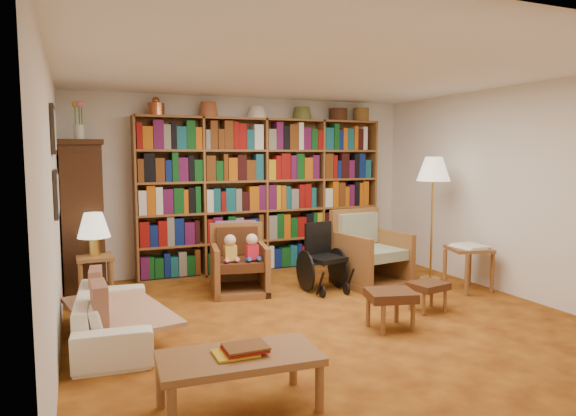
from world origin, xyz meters
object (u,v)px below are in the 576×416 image
armchair_sage (367,256)px  footstool_a (391,298)px  armchair_leather (237,264)px  side_table_papers (469,255)px  side_table_lamp (95,269)px  coffee_table (239,361)px  wheelchair (322,260)px  floor_lamp (433,174)px  sofa (114,316)px  footstool_b (428,288)px

armchair_sage → footstool_a: 1.76m
armchair_leather → side_table_papers: armchair_leather is taller
side_table_lamp → footstool_a: 3.26m
armchair_leather → coffee_table: armchair_leather is taller
armchair_leather → armchair_sage: bearing=-9.7°
armchair_sage → wheelchair: bearing=-176.6°
armchair_sage → floor_lamp: size_ratio=0.58×
side_table_papers → wheelchair: bearing=155.8°
side_table_lamp → footstool_a: (2.60, -1.96, -0.10)m
sofa → floor_lamp: (4.11, 0.73, 1.20)m
side_table_lamp → wheelchair: (2.65, -0.39, -0.03)m
sofa → coffee_table: 1.79m
armchair_sage → wheelchair: size_ratio=1.15×
armchair_sage → side_table_papers: armchair_sage is taller
sofa → footstool_a: 2.60m
floor_lamp → footstool_a: (-1.61, -1.43, -1.12)m
footstool_a → footstool_b: bearing=24.5°
wheelchair → footstool_a: (-0.04, -1.57, -0.07)m
coffee_table → armchair_leather: bearing=73.1°
sofa → coffee_table: (0.68, -1.66, 0.11)m
wheelchair → footstool_a: bearing=-91.6°
floor_lamp → armchair_sage: bearing=168.8°
floor_lamp → side_table_papers: size_ratio=2.82×
wheelchair → coffee_table: size_ratio=0.77×
footstool_a → side_table_papers: bearing=25.8°
footstool_a → footstool_b: 0.76m
armchair_leather → footstool_b: armchair_leather is taller
sofa → floor_lamp: bearing=-75.3°
footstool_b → coffee_table: 2.82m
wheelchair → footstool_a: size_ratio=1.59×
footstool_b → sofa: bearing=173.0°
footstool_a → footstool_b: size_ratio=1.22×
coffee_table → wheelchair: bearing=53.4°
floor_lamp → armchair_leather: bearing=169.8°
armchair_sage → footstool_b: (-0.03, -1.29, -0.11)m
armchair_leather → footstool_a: bearing=-63.1°
armchair_leather → side_table_lamp: bearing=177.9°
armchair_leather → footstool_b: size_ratio=1.96×
armchair_leather → wheelchair: size_ratio=1.01×
coffee_table → sofa: bearing=112.2°
wheelchair → sofa: bearing=-161.3°
armchair_leather → side_table_papers: 2.87m
side_table_lamp → floor_lamp: floor_lamp is taller
side_table_lamp → coffee_table: bearing=-75.1°
side_table_lamp → wheelchair: 2.67m
armchair_sage → armchair_leather: bearing=170.3°
footstool_a → coffee_table: bearing=-152.4°
sofa → armchair_sage: size_ratio=1.63×
footstool_b → armchair_sage: bearing=88.6°
wheelchair → footstool_b: size_ratio=1.94×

